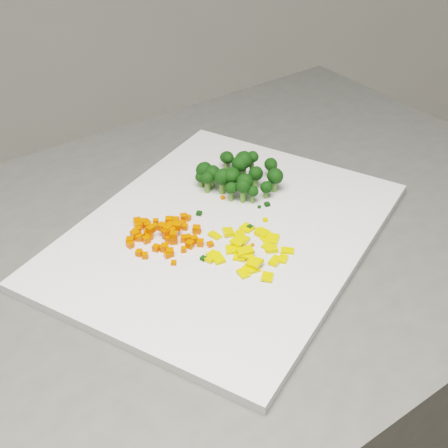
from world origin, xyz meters
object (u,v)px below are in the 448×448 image
object	(u,v)px
pepper_pile	(245,251)
carrot_pile	(167,228)
cutting_board	(224,233)
broccoli_pile	(240,169)
counter_block	(228,416)

from	to	relation	value
pepper_pile	carrot_pile	bearing A→B (deg)	137.35
cutting_board	carrot_pile	distance (m)	0.08
broccoli_pile	pepper_pile	bearing A→B (deg)	-109.52
carrot_pile	pepper_pile	xyz separation A→B (m)	(0.09, -0.08, -0.01)
cutting_board	pepper_pile	bearing A→B (deg)	-85.77
counter_block	pepper_pile	bearing A→B (deg)	-96.98
carrot_pile	pepper_pile	world-z (taller)	carrot_pile
carrot_pile	broccoli_pile	bearing A→B (deg)	31.87
cutting_board	pepper_pile	size ratio (longest dim) A/B	3.88
counter_block	pepper_pile	world-z (taller)	pepper_pile
carrot_pile	pepper_pile	bearing A→B (deg)	-42.65
cutting_board	broccoli_pile	size ratio (longest dim) A/B	3.75
counter_block	carrot_pile	world-z (taller)	carrot_pile
carrot_pile	counter_block	bearing A→B (deg)	6.45
carrot_pile	broccoli_pile	size ratio (longest dim) A/B	0.83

